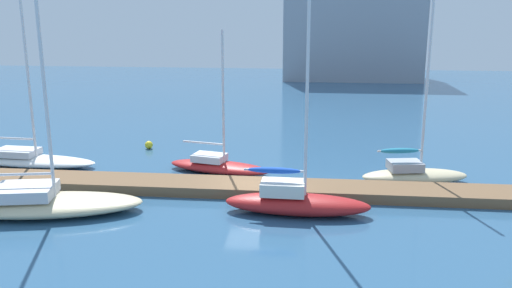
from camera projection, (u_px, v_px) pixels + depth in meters
ground_plane at (252, 193)px, 26.38m from camera, size 120.00×120.00×0.00m
dock_pier at (252, 188)px, 26.32m from camera, size 33.40×2.26×0.50m
sailboat_0 at (29, 158)px, 30.91m from camera, size 8.13×2.55×11.24m
sailboat_1 at (43, 202)px, 23.53m from camera, size 8.90×4.50×10.93m
sailboat_2 at (218, 165)px, 29.66m from camera, size 6.19×3.10×7.86m
sailboat_3 at (295, 200)px, 23.47m from camera, size 6.51×1.99×10.16m
sailboat_4 at (413, 173)px, 27.75m from camera, size 5.82×2.75×9.50m
mooring_buoy_yellow at (149, 145)px, 34.80m from camera, size 0.51×0.51×0.51m
harbor_building_distant at (352, 28)px, 70.98m from camera, size 17.82×10.61×13.44m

